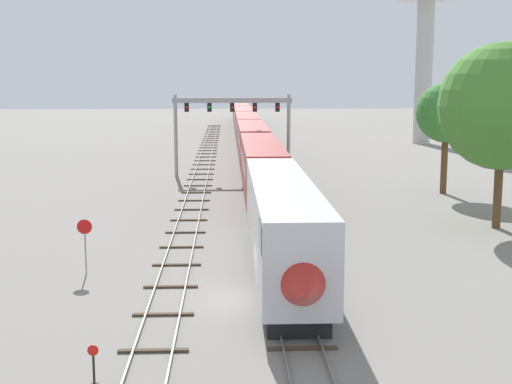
% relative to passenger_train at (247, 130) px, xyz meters
% --- Properties ---
extents(ground_plane, '(400.00, 400.00, 0.00)m').
position_rel_passenger_train_xyz_m(ground_plane, '(-2.00, -69.34, -2.61)').
color(ground_plane, gray).
extents(track_main, '(2.60, 200.00, 0.16)m').
position_rel_passenger_train_xyz_m(track_main, '(0.00, -9.34, -2.55)').
color(track_main, slate).
rests_on(track_main, ground).
extents(track_near, '(2.60, 160.00, 0.16)m').
position_rel_passenger_train_xyz_m(track_near, '(-5.50, -29.34, -2.55)').
color(track_near, slate).
rests_on(track_near, ground).
extents(passenger_train, '(3.04, 151.08, 4.80)m').
position_rel_passenger_train_xyz_m(passenger_train, '(0.00, 0.00, 0.00)').
color(passenger_train, silver).
rests_on(passenger_train, ground).
extents(signal_gantry, '(12.10, 0.49, 8.30)m').
position_rel_passenger_train_xyz_m(signal_gantry, '(-2.25, -28.43, 3.48)').
color(signal_gantry, '#999BA0').
rests_on(signal_gantry, ground).
extents(water_tower, '(8.68, 8.68, 27.42)m').
position_rel_passenger_train_xyz_m(water_tower, '(26.97, 6.59, 18.42)').
color(water_tower, beige).
rests_on(water_tower, ground).
extents(switch_stand, '(0.36, 0.24, 1.46)m').
position_rel_passenger_train_xyz_m(switch_stand, '(-7.10, -78.28, -2.09)').
color(switch_stand, black).
rests_on(switch_stand, ground).
extents(stop_sign, '(0.76, 0.08, 2.88)m').
position_rel_passenger_train_xyz_m(stop_sign, '(-10.00, -64.86, -0.74)').
color(stop_sign, gray).
rests_on(stop_sign, ground).
extents(trackside_tree_left, '(8.36, 8.36, 12.29)m').
position_rel_passenger_train_xyz_m(trackside_tree_left, '(15.23, -54.56, 5.48)').
color(trackside_tree_left, brown).
rests_on(trackside_tree_left, ground).
extents(trackside_tree_mid, '(5.14, 5.14, 9.58)m').
position_rel_passenger_train_xyz_m(trackside_tree_mid, '(15.99, -40.34, 4.34)').
color(trackside_tree_mid, brown).
rests_on(trackside_tree_mid, ground).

